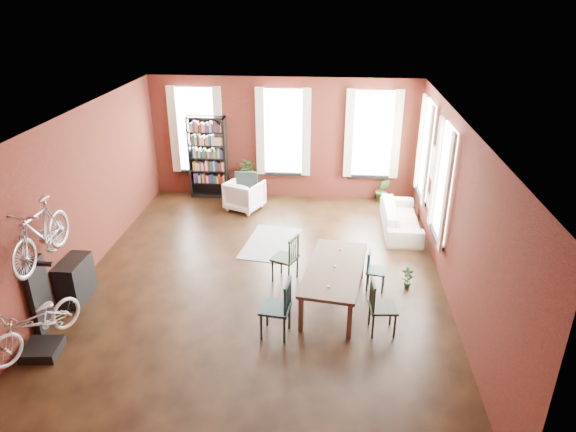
# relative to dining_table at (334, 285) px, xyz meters

# --- Properties ---
(room) EXTENTS (9.00, 9.04, 3.22)m
(room) POSITION_rel_dining_table_xyz_m (-1.16, 1.20, 1.78)
(room) COLOR black
(room) RESTS_ON ground
(dining_table) EXTENTS (1.25, 2.22, 0.72)m
(dining_table) POSITION_rel_dining_table_xyz_m (0.00, 0.00, 0.00)
(dining_table) COLOR brown
(dining_table) RESTS_ON ground
(dining_chair_a) EXTENTS (0.53, 0.53, 1.03)m
(dining_chair_a) POSITION_rel_dining_table_xyz_m (-0.95, -1.03, 0.15)
(dining_chair_a) COLOR #173133
(dining_chair_a) RESTS_ON ground
(dining_chair_b) EXTENTS (0.58, 0.58, 0.96)m
(dining_chair_b) POSITION_rel_dining_table_xyz_m (-0.96, 0.72, 0.12)
(dining_chair_b) COLOR black
(dining_chair_b) RESTS_ON ground
(dining_chair_c) EXTENTS (0.48, 0.48, 0.95)m
(dining_chair_c) POSITION_rel_dining_table_xyz_m (0.80, -0.80, 0.12)
(dining_chair_c) COLOR #1F301C
(dining_chair_c) RESTS_ON ground
(dining_chair_d) EXTENTS (0.42, 0.42, 0.78)m
(dining_chair_d) POSITION_rel_dining_table_xyz_m (0.78, 0.53, 0.03)
(dining_chair_d) COLOR #1B3C3B
(dining_chair_d) RESTS_ON ground
(bookshelf) EXTENTS (1.00, 0.32, 2.20)m
(bookshelf) POSITION_rel_dining_table_xyz_m (-3.41, 4.88, 0.74)
(bookshelf) COLOR black
(bookshelf) RESTS_ON ground
(white_armchair) EXTENTS (1.06, 1.03, 0.84)m
(white_armchair) POSITION_rel_dining_table_xyz_m (-2.32, 4.08, 0.06)
(white_armchair) COLOR white
(white_armchair) RESTS_ON ground
(cream_sofa) EXTENTS (0.61, 2.08, 0.81)m
(cream_sofa) POSITION_rel_dining_table_xyz_m (1.54, 3.18, 0.05)
(cream_sofa) COLOR beige
(cream_sofa) RESTS_ON ground
(striped_rug) EXTENTS (1.31, 1.86, 0.01)m
(striped_rug) POSITION_rel_dining_table_xyz_m (-1.42, 2.21, -0.35)
(striped_rug) COLOR black
(striped_rug) RESTS_ON ground
(bike_trainer) EXTENTS (0.60, 0.60, 0.16)m
(bike_trainer) POSITION_rel_dining_table_xyz_m (-4.54, -1.86, -0.28)
(bike_trainer) COLOR black
(bike_trainer) RESTS_ON ground
(bike_wall_rack) EXTENTS (0.16, 0.60, 1.30)m
(bike_wall_rack) POSITION_rel_dining_table_xyz_m (-4.81, -1.22, 0.29)
(bike_wall_rack) COLOR black
(bike_wall_rack) RESTS_ON ground
(console_table) EXTENTS (0.40, 0.80, 0.80)m
(console_table) POSITION_rel_dining_table_xyz_m (-4.69, -0.32, 0.04)
(console_table) COLOR black
(console_table) RESTS_ON ground
(plant_stand) EXTENTS (0.34, 0.34, 0.55)m
(plant_stand) POSITION_rel_dining_table_xyz_m (-2.37, 4.88, -0.08)
(plant_stand) COLOR black
(plant_stand) RESTS_ON ground
(plant_by_sofa) EXTENTS (0.43, 0.70, 0.30)m
(plant_by_sofa) POSITION_rel_dining_table_xyz_m (1.24, 4.86, -0.21)
(plant_by_sofa) COLOR #2E6026
(plant_by_sofa) RESTS_ON ground
(plant_small) EXTENTS (0.32, 0.48, 0.16)m
(plant_small) POSITION_rel_dining_table_xyz_m (1.39, 0.60, -0.28)
(plant_small) COLOR #2B5B24
(plant_small) RESTS_ON ground
(bicycle_floor) EXTENTS (0.84, 0.99, 1.60)m
(bicycle_floor) POSITION_rel_dining_table_xyz_m (-4.53, -1.86, 0.60)
(bicycle_floor) COLOR beige
(bicycle_floor) RESTS_ON bike_trainer
(bicycle_hung) EXTENTS (0.47, 1.00, 1.66)m
(bicycle_hung) POSITION_rel_dining_table_xyz_m (-4.56, -1.22, 1.77)
(bicycle_hung) COLOR #A5A8AD
(bicycle_hung) RESTS_ON bike_wall_rack
(plant_on_stand) EXTENTS (0.69, 0.73, 0.46)m
(plant_on_stand) POSITION_rel_dining_table_xyz_m (-2.35, 4.85, 0.42)
(plant_on_stand) COLOR #235321
(plant_on_stand) RESTS_ON plant_stand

